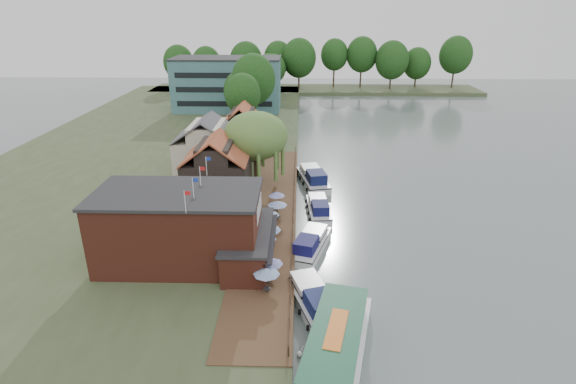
{
  "coord_description": "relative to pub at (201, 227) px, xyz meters",
  "views": [
    {
      "loc": [
        -4.69,
        -38.98,
        23.93
      ],
      "look_at": [
        -6.0,
        12.0,
        3.0
      ],
      "focal_mm": 28.0,
      "sensor_mm": 36.0,
      "label": 1
    }
  ],
  "objects": [
    {
      "name": "bank_tree_3",
      "position": [
        -0.88,
        77.25,
        1.89
      ],
      "size": [
        6.96,
        6.96,
        11.08
      ],
      "primitive_type": null,
      "color": "#143811",
      "rests_on": "land_bank"
    },
    {
      "name": "umbrella_4",
      "position": [
        6.02,
        6.44,
        -2.36
      ],
      "size": [
        2.42,
        2.42,
        2.38
      ],
      "primitive_type": null,
      "color": "#1A4A91",
      "rests_on": "quay_deck"
    },
    {
      "name": "cruiser_1",
      "position": [
        10.64,
        3.92,
        -3.52
      ],
      "size": [
        5.66,
        9.87,
        2.26
      ],
      "primitive_type": null,
      "rotation": [
        0.0,
        0.0,
        -0.3
      ],
      "color": "white",
      "rests_on": "ground"
    },
    {
      "name": "cottage_c",
      "position": [
        0.0,
        34.0,
        0.6
      ],
      "size": [
        7.6,
        7.6,
        8.5
      ],
      "primitive_type": null,
      "color": "black",
      "rests_on": "land_bank"
    },
    {
      "name": "tour_boat",
      "position": [
        11.86,
        -13.31,
        -3.01
      ],
      "size": [
        7.51,
        15.59,
        3.28
      ],
      "primitive_type": null,
      "rotation": [
        0.0,
        0.0,
        -0.23
      ],
      "color": "silver",
      "rests_on": "ground"
    },
    {
      "name": "land_bank",
      "position": [
        -16.0,
        36.0,
        -4.15
      ],
      "size": [
        50.0,
        140.0,
        1.0
      ],
      "primitive_type": "cube",
      "color": "#384728",
      "rests_on": "ground"
    },
    {
      "name": "ground",
      "position": [
        14.0,
        1.0,
        -4.65
      ],
      "size": [
        260.0,
        260.0,
        0.0
      ],
      "primitive_type": "plane",
      "color": "slate",
      "rests_on": "ground"
    },
    {
      "name": "bank_tree_2",
      "position": [
        -3.32,
        58.35,
        1.76
      ],
      "size": [
        7.19,
        7.19,
        10.82
      ],
      "primitive_type": null,
      "color": "#143811",
      "rests_on": "land_bank"
    },
    {
      "name": "hotel_block",
      "position": [
        -8.0,
        71.0,
        2.5
      ],
      "size": [
        25.4,
        12.4,
        12.3
      ],
      "primitive_type": null,
      "color": "#38666B",
      "rests_on": "land_bank"
    },
    {
      "name": "pub",
      "position": [
        0.0,
        0.0,
        0.0
      ],
      "size": [
        20.0,
        11.0,
        7.3
      ],
      "primitive_type": null,
      "color": "maroon",
      "rests_on": "land_bank"
    },
    {
      "name": "bank_tree_1",
      "position": [
        0.19,
        51.89,
        3.83
      ],
      "size": [
        8.64,
        8.64,
        14.96
      ],
      "primitive_type": null,
      "color": "#143811",
      "rests_on": "land_bank"
    },
    {
      "name": "umbrella_6",
      "position": [
        6.66,
        11.93,
        -2.36
      ],
      "size": [
        2.02,
        2.02,
        2.38
      ],
      "primitive_type": null,
      "color": "#1C279C",
      "rests_on": "quay_deck"
    },
    {
      "name": "bank_tree_5",
      "position": [
        1.67,
        95.74,
        1.79
      ],
      "size": [
        7.18,
        7.18,
        10.88
      ],
      "primitive_type": null,
      "color": "#143811",
      "rests_on": "land_bank"
    },
    {
      "name": "cottage_a",
      "position": [
        -1.0,
        15.0,
        0.6
      ],
      "size": [
        8.6,
        7.6,
        8.5
      ],
      "primitive_type": null,
      "color": "black",
      "rests_on": "land_bank"
    },
    {
      "name": "willow",
      "position": [
        3.5,
        20.0,
        1.56
      ],
      "size": [
        8.6,
        8.6,
        10.43
      ],
      "primitive_type": null,
      "color": "#476B2D",
      "rests_on": "land_bank"
    },
    {
      "name": "cruiser_0",
      "position": [
        10.64,
        -5.99,
        -3.46
      ],
      "size": [
        6.09,
        10.33,
        2.38
      ],
      "primitive_type": null,
      "rotation": [
        0.0,
        0.0,
        0.32
      ],
      "color": "silver",
      "rests_on": "ground"
    },
    {
      "name": "cruiser_3",
      "position": [
        11.39,
        23.33,
        -3.33
      ],
      "size": [
        5.58,
        11.24,
        2.64
      ],
      "primitive_type": null,
      "rotation": [
        0.0,
        0.0,
        0.2
      ],
      "color": "silver",
      "rests_on": "ground"
    },
    {
      "name": "umbrella_2",
      "position": [
        6.2,
        0.9,
        -2.36
      ],
      "size": [
        1.97,
        1.97,
        2.38
      ],
      "primitive_type": null,
      "color": "#1C3E9B",
      "rests_on": "quay_deck"
    },
    {
      "name": "umbrella_0",
      "position": [
        6.64,
        -5.3,
        -2.36
      ],
      "size": [
        2.3,
        2.3,
        2.38
      ],
      "primitive_type": null,
      "color": "#1B4F99",
      "rests_on": "quay_deck"
    },
    {
      "name": "quay_rail",
      "position": [
        8.7,
        11.5,
        -3.15
      ],
      "size": [
        0.2,
        49.0,
        1.0
      ],
      "primitive_type": null,
      "color": "black",
      "rests_on": "land_bank"
    },
    {
      "name": "cruiser_2",
      "position": [
        11.83,
        13.23,
        -3.58
      ],
      "size": [
        3.55,
        9.19,
        2.15
      ],
      "primitive_type": null,
      "rotation": [
        0.0,
        0.0,
        0.07
      ],
      "color": "silver",
      "rests_on": "ground"
    },
    {
      "name": "bank_tree_4",
      "position": [
        0.76,
        86.88,
        2.22
      ],
      "size": [
        7.45,
        7.45,
        11.74
      ],
      "primitive_type": null,
      "color": "#143811",
      "rests_on": "land_bank"
    },
    {
      "name": "bank_tree_0",
      "position": [
        -0.97,
        43.32,
        2.51
      ],
      "size": [
        6.52,
        6.52,
        12.31
      ],
      "primitive_type": null,
      "color": "#143811",
      "rests_on": "land_bank"
    },
    {
      "name": "swan",
      "position": [
        9.5,
        -11.78,
        -4.43
      ],
      "size": [
        0.44,
        0.44,
        0.44
      ],
      "primitive_type": "sphere",
      "color": "white",
      "rests_on": "ground"
    },
    {
      "name": "quay_deck",
      "position": [
        6.0,
        11.0,
        -3.6
      ],
      "size": [
        6.0,
        50.0,
        0.1
      ],
      "primitive_type": "cube",
      "color": "#47301E",
      "rests_on": "land_bank"
    },
    {
      "name": "umbrella_1",
      "position": [
        6.93,
        -3.65,
        -2.36
      ],
      "size": [
        2.12,
        2.12,
        2.38
      ],
      "primitive_type": null,
      "color": "navy",
      "rests_on": "quay_deck"
    },
    {
      "name": "cottage_b",
      "position": [
        -4.0,
        25.0,
        0.6
      ],
      "size": [
        9.6,
        8.6,
        8.5
      ],
      "primitive_type": null,
      "color": "beige",
      "rests_on": "land_bank"
    },
    {
      "name": "umbrella_3",
      "position": [
        6.38,
        2.87,
        -2.36
      ],
      "size": [
        2.36,
        2.36,
        2.38
      ],
      "primitive_type": null,
      "color": "#1B4E97",
      "rests_on": "quay_deck"
    },
    {
      "name": "umbrella_5",
      "position": [
        6.86,
        9.14,
        -2.36
      ],
      "size": [
        2.31,
        2.31,
        2.38
      ],
      "primitive_type": null,
      "color": "#1C3F9C",
      "rests_on": "quay_deck"
    }
  ]
}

